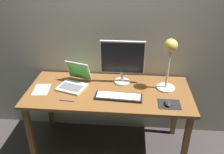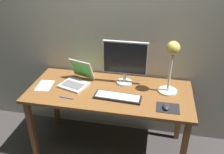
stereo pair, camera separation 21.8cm
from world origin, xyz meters
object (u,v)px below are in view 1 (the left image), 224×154
mouse (168,103)px  keyboard_main (119,97)px  laptop (75,79)px  pen (67,101)px  monitor (123,59)px  desk_lamp (170,56)px

mouse → keyboard_main: bearing=169.7°
laptop → pen: size_ratio=2.65×
laptop → keyboard_main: bearing=-24.1°
pen → monitor: bearing=39.1°
laptop → mouse: 0.94m
monitor → pen: 0.68m
desk_lamp → mouse: bearing=-92.7°
keyboard_main → mouse: (0.44, -0.08, 0.01)m
keyboard_main → pen: 0.48m
monitor → laptop: bearing=-168.6°
desk_lamp → laptop: bearing=-179.5°
laptop → pen: 0.31m
pen → keyboard_main: bearing=11.7°
desk_lamp → mouse: (-0.01, -0.29, -0.33)m
monitor → mouse: monitor is taller
laptop → desk_lamp: 0.96m
desk_lamp → pen: 1.04m
desk_lamp → monitor: bearing=168.7°
keyboard_main → laptop: bearing=155.9°
monitor → keyboard_main: (-0.02, -0.30, -0.25)m
keyboard_main → mouse: bearing=-10.3°
monitor → desk_lamp: 0.46m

